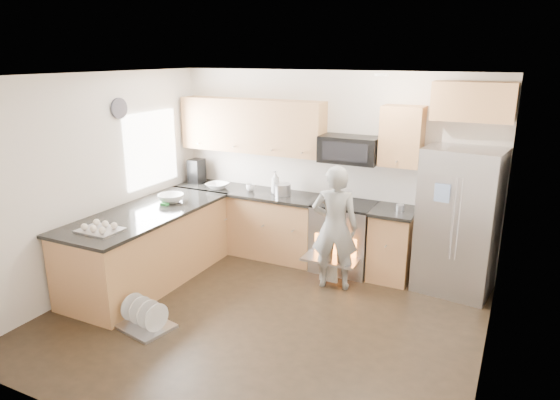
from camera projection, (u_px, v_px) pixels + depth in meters
The scene contains 8 objects.
ground at pixel (261, 319), 5.47m from camera, with size 4.50×4.50×0.00m, color black.
room_shell at pixel (257, 170), 5.03m from camera, with size 4.54×4.04×2.62m.
back_cabinet_run at pixel (282, 191), 6.96m from camera, with size 4.45×0.64×2.50m.
peninsula at pixel (148, 246), 6.30m from camera, with size 0.96×2.36×1.03m.
stove_range at pixel (344, 221), 6.59m from camera, with size 0.76×0.97×1.79m.
refrigerator at pixel (458, 221), 5.94m from camera, with size 0.94×0.77×1.77m.
person at pixel (335, 228), 6.04m from camera, with size 0.57×0.37×1.55m, color gray.
dish_rack at pixel (145, 320), 5.28m from camera, with size 0.62×0.53×0.34m.
Camera 1 is at (2.35, -4.29, 2.80)m, focal length 32.00 mm.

